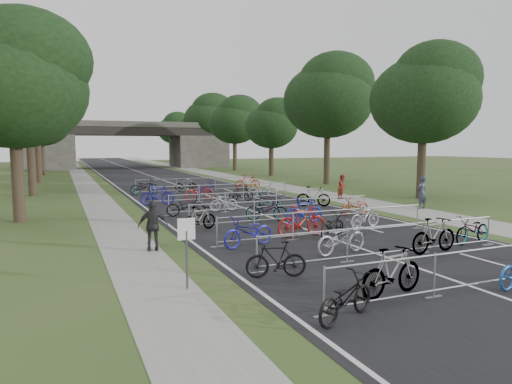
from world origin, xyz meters
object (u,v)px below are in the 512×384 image
bike_0 (346,298)px  bike_1 (392,272)px  park_sign (186,240)px  pedestrian_a (422,192)px  overpass_bridge (127,145)px  pedestrian_c (153,226)px  pedestrian_b (343,187)px

bike_0 → bike_1: (1.89, 0.82, 0.12)m
park_sign → bike_1: park_sign is taller
bike_1 → pedestrian_a: (11.61, 11.38, 0.34)m
overpass_bridge → park_sign: overpass_bridge is taller
bike_0 → bike_1: bearing=-88.3°
overpass_bridge → pedestrian_c: bearing=-96.7°
pedestrian_a → pedestrian_c: (-16.00, -4.34, -0.08)m
bike_1 → bike_0: bearing=104.8°
pedestrian_c → pedestrian_a: bearing=-155.9°
pedestrian_a → pedestrian_b: pedestrian_a is taller
overpass_bridge → pedestrian_c: overpass_bridge is taller
park_sign → bike_0: size_ratio=0.98×
park_sign → pedestrian_b: 20.70m
park_sign → pedestrian_a: bearing=28.9°
park_sign → bike_0: park_sign is taller
park_sign → overpass_bridge: bearing=83.7°
park_sign → pedestrian_b: park_sign is taller
park_sign → pedestrian_a: 18.29m
pedestrian_b → overpass_bridge: bearing=73.3°
pedestrian_a → pedestrian_c: pedestrian_a is taller
park_sign → bike_0: bearing=-53.3°
park_sign → pedestrian_b: size_ratio=1.13×
bike_0 → overpass_bridge: bearing=-25.6°
bike_1 → pedestrian_b: pedestrian_b is taller
pedestrian_c → pedestrian_b: bearing=-136.2°
park_sign → pedestrian_c: bearing=90.0°
bike_0 → pedestrian_c: (-2.50, 7.87, 0.38)m
pedestrian_a → pedestrian_b: (-1.41, 5.82, -0.14)m
overpass_bridge → pedestrian_a: overpass_bridge is taller
pedestrian_a → pedestrian_c: 16.58m
park_sign → pedestrian_a: size_ratio=0.96×
park_sign → pedestrian_c: (0.00, 4.51, -0.40)m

